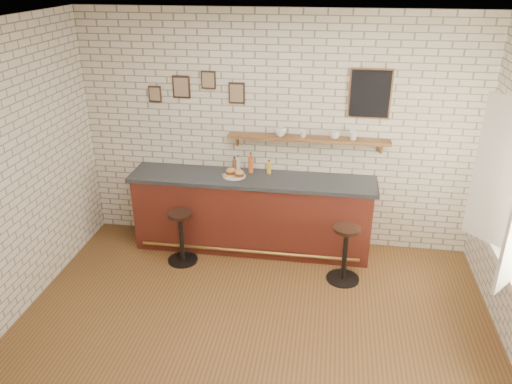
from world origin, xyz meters
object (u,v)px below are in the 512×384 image
book_lower (512,267)px  bar_counter (252,213)px  bitters_bottle_brown (235,166)px  bar_stool_left (181,235)px  shelf_cup_c (335,135)px  sandwich_plate (234,176)px  condiment_bottle_yellow (269,168)px  bitters_bottle_white (238,165)px  shelf_cup_d (353,136)px  shelf_cup_a (280,132)px  bar_stool_right (345,252)px  ciabatta_sandwich (235,173)px  shelf_cup_b (303,134)px  bitters_bottle_amber (251,164)px

book_lower → bar_counter: bearing=121.1°
bitters_bottle_brown → bar_stool_left: (-0.57, -0.63, -0.72)m
bar_stool_left → shelf_cup_c: shelf_cup_c is taller
sandwich_plate → condiment_bottle_yellow: (0.42, 0.17, 0.07)m
bitters_bottle_white → shelf_cup_d: (1.42, 0.04, 0.45)m
sandwich_plate → shelf_cup_a: (0.55, 0.21, 0.54)m
bar_counter → bar_stool_right: size_ratio=4.38×
bar_stool_left → shelf_cup_d: bearing=18.3°
ciabatta_sandwich → shelf_cup_d: (1.42, 0.21, 0.49)m
bitters_bottle_brown → book_lower: (2.90, -1.69, -0.15)m
bar_stool_right → shelf_cup_a: 1.65m
book_lower → shelf_cup_a: bearing=114.4°
bitters_bottle_brown → shelf_cup_b: 0.97m
bitters_bottle_amber → shelf_cup_c: 1.12m
bitters_bottle_white → bar_stool_left: bitters_bottle_white is taller
bitters_bottle_brown → ciabatta_sandwich: bearing=-77.4°
bar_stool_left → shelf_cup_d: shelf_cup_d is taller
sandwich_plate → bar_stool_right: bearing=-21.7°
ciabatta_sandwich → book_lower: bearing=-28.0°
bar_counter → shelf_cup_a: size_ratio=23.64×
condiment_bottle_yellow → bar_stool_right: (1.00, -0.74, -0.71)m
bitters_bottle_white → shelf_cup_c: 1.28m
bar_stool_left → ciabatta_sandwich: bearing=37.3°
shelf_cup_d → bar_stool_right: bearing=-112.2°
bitters_bottle_amber → bitters_bottle_brown: bearing=-180.0°
condiment_bottle_yellow → shelf_cup_a: bearing=17.3°
sandwich_plate → shelf_cup_a: bearing=21.0°
sandwich_plate → condiment_bottle_yellow: 0.46m
bar_counter → shelf_cup_d: 1.62m
shelf_cup_b → condiment_bottle_yellow: bearing=148.2°
bar_counter → bitters_bottle_white: (-0.20, 0.16, 0.59)m
shelf_cup_b → shelf_cup_a: bearing=142.5°
bitters_bottle_amber → bar_stool_right: bearing=-30.8°
bitters_bottle_amber → condiment_bottle_yellow: 0.24m
sandwich_plate → bitters_bottle_white: 0.19m
bitters_bottle_white → bitters_bottle_amber: bitters_bottle_amber is taller
bar_counter → condiment_bottle_yellow: condiment_bottle_yellow is taller
bitters_bottle_amber → shelf_cup_c: (1.03, 0.04, 0.43)m
ciabatta_sandwich → shelf_cup_d: 1.52m
shelf_cup_c → bitters_bottle_brown: bearing=124.7°
ciabatta_sandwich → shelf_cup_c: bearing=10.0°
sandwich_plate → bitters_bottle_white: bitters_bottle_white is taller
shelf_cup_a → bitters_bottle_white: bearing=149.0°
bar_counter → shelf_cup_a: 1.11m
bar_counter → condiment_bottle_yellow: size_ratio=17.20×
bitters_bottle_amber → shelf_cup_b: 0.78m
bitters_bottle_white → condiment_bottle_yellow: size_ratio=1.21×
condiment_bottle_yellow → bar_stool_left: size_ratio=0.26×
bitters_bottle_white → bar_stool_left: size_ratio=0.32×
condiment_bottle_yellow → shelf_cup_c: (0.79, 0.04, 0.46)m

